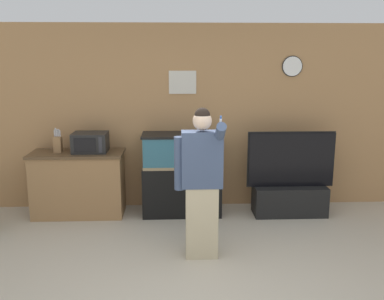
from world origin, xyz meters
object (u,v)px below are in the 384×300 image
object	(u,v)px
aquarium_on_stand	(182,174)
microwave	(90,142)
tv_on_stand	(290,191)
person_standing	(201,181)
counter_island	(79,184)
knife_block	(58,144)

from	to	relation	value
aquarium_on_stand	microwave	bearing A→B (deg)	178.87
tv_on_stand	person_standing	xyz separation A→B (m)	(-1.31, -1.23, 0.51)
tv_on_stand	counter_island	bearing A→B (deg)	177.94
knife_block	aquarium_on_stand	world-z (taller)	knife_block
knife_block	microwave	bearing A→B (deg)	0.25
tv_on_stand	person_standing	world-z (taller)	person_standing
knife_block	person_standing	xyz separation A→B (m)	(1.85, -1.35, -0.15)
aquarium_on_stand	person_standing	world-z (taller)	person_standing
microwave	counter_island	bearing A→B (deg)	-173.17
aquarium_on_stand	knife_block	bearing A→B (deg)	179.23
knife_block	aquarium_on_stand	size ratio (longest dim) A/B	0.29
aquarium_on_stand	counter_island	bearing A→B (deg)	179.91
microwave	aquarium_on_stand	world-z (taller)	microwave
microwave	person_standing	world-z (taller)	person_standing
knife_block	person_standing	world-z (taller)	person_standing
counter_island	knife_block	size ratio (longest dim) A/B	3.86
knife_block	person_standing	distance (m)	2.29
knife_block	counter_island	bearing A→B (deg)	-4.66
counter_island	microwave	world-z (taller)	microwave
person_standing	tv_on_stand	bearing A→B (deg)	43.25
knife_block	tv_on_stand	bearing A→B (deg)	-2.27
person_standing	aquarium_on_stand	bearing A→B (deg)	97.77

